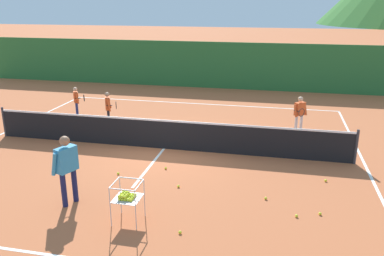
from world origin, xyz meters
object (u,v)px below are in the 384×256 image
object	(u,v)px
student_2	(300,111)
tennis_ball_9	(166,168)
tennis_ball_3	(320,214)
tennis_ball_4	(326,180)
tennis_ball_5	(118,173)
tennis_ball_1	(75,164)
tennis_ball_7	(178,186)
instructor	(67,164)
tennis_ball_2	(297,216)
tennis_net	(164,134)
student_0	(76,99)
tennis_ball_0	(180,232)
ball_cart	(127,196)
tennis_ball_8	(266,198)
student_1	(108,106)

from	to	relation	value
student_2	tennis_ball_9	xyz separation A→B (m)	(-3.78, -4.18, -0.77)
tennis_ball_3	tennis_ball_4	xyz separation A→B (m)	(0.29, 1.82, 0.00)
tennis_ball_5	tennis_ball_1	bearing A→B (deg)	166.46
tennis_ball_7	tennis_ball_3	bearing A→B (deg)	-10.77
instructor	student_2	world-z (taller)	instructor
tennis_ball_2	tennis_net	bearing A→B (deg)	139.38
student_0	tennis_ball_0	bearing A→B (deg)	-50.36
student_0	student_2	size ratio (longest dim) A/B	0.92
tennis_ball_0	tennis_ball_7	world-z (taller)	same
tennis_ball_7	tennis_ball_2	bearing A→B (deg)	-16.56
ball_cart	tennis_ball_5	bearing A→B (deg)	117.18
tennis_ball_8	tennis_ball_2	bearing A→B (deg)	-44.45
tennis_net	tennis_ball_2	xyz separation A→B (m)	(4.06, -3.49, -0.47)
student_1	tennis_ball_7	bearing A→B (deg)	-49.55
tennis_ball_1	tennis_ball_4	world-z (taller)	same
tennis_ball_1	ball_cart	bearing A→B (deg)	-44.54
tennis_ball_9	tennis_ball_1	bearing A→B (deg)	-174.02
student_0	ball_cart	distance (m)	8.84
student_2	tennis_ball_3	bearing A→B (deg)	-87.07
tennis_ball_2	tennis_ball_3	bearing A→B (deg)	22.40
student_1	tennis_ball_3	xyz separation A→B (m)	(7.32, -5.21, -0.75)
tennis_ball_5	tennis_ball_8	world-z (taller)	same
tennis_ball_8	tennis_ball_9	distance (m)	3.11
instructor	ball_cart	distance (m)	1.72
student_2	tennis_net	bearing A→B (deg)	-148.69
student_0	tennis_ball_5	xyz separation A→B (m)	(3.86, -5.06, -0.70)
instructor	tennis_ball_9	xyz separation A→B (m)	(1.64, 2.40, -0.98)
student_1	tennis_ball_4	bearing A→B (deg)	-24.00
student_0	student_1	xyz separation A→B (m)	(1.80, -0.92, 0.05)
tennis_ball_4	tennis_ball_3	bearing A→B (deg)	-98.91
student_2	tennis_ball_7	size ratio (longest dim) A/B	19.65
ball_cart	tennis_net	bearing A→B (deg)	96.10
tennis_ball_5	tennis_ball_9	xyz separation A→B (m)	(1.18, 0.63, 0.00)
tennis_ball_3	tennis_ball_8	bearing A→B (deg)	158.74
tennis_ball_7	tennis_ball_5	bearing A→B (deg)	167.31
tennis_net	tennis_ball_8	xyz separation A→B (m)	(3.36, -2.80, -0.47)
tennis_ball_1	tennis_ball_7	bearing A→B (deg)	-13.07
student_1	tennis_ball_3	bearing A→B (deg)	-35.43
tennis_net	tennis_ball_1	bearing A→B (deg)	-139.20
tennis_ball_9	ball_cart	bearing A→B (deg)	-90.67
student_2	tennis_ball_9	bearing A→B (deg)	-132.08
tennis_ball_2	instructor	bearing A→B (deg)	-174.60
student_2	tennis_ball_3	world-z (taller)	student_2
tennis_ball_1	tennis_ball_3	world-z (taller)	same
student_0	ball_cart	bearing A→B (deg)	-55.51
tennis_net	instructor	size ratio (longest dim) A/B	6.94
tennis_net	tennis_ball_8	distance (m)	4.40
instructor	tennis_ball_8	bearing A→B (deg)	14.71
tennis_net	tennis_ball_7	bearing A→B (deg)	-66.36
tennis_net	student_2	xyz separation A→B (m)	(4.28, 2.61, 0.30)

